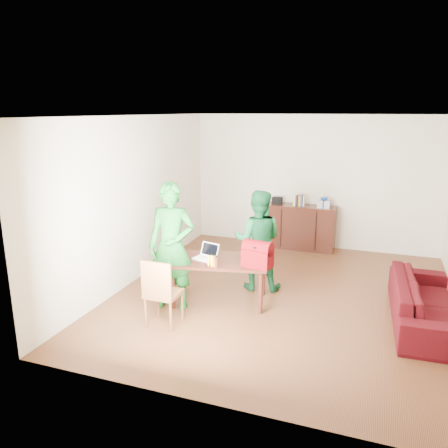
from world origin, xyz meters
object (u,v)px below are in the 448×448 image
at_px(person_far, 258,240).
at_px(sofa, 425,302).
at_px(chair, 164,305).
at_px(person_near, 172,246).
at_px(red_bag, 257,256).
at_px(laptop, 204,256).
at_px(table, 219,264).
at_px(bottle, 216,262).

bearing_deg(person_far, sofa, 161.57).
distance_m(chair, person_far, 1.90).
height_order(person_near, person_far, person_near).
height_order(chair, red_bag, red_bag).
distance_m(person_far, laptop, 0.97).
bearing_deg(person_far, table, 52.30).
relative_size(table, sofa, 0.76).
bearing_deg(chair, person_near, 103.38).
height_order(person_near, sofa, person_near).
height_order(table, red_bag, red_bag).
distance_m(person_near, laptop, 0.53).
xyz_separation_m(table, chair, (-0.45, -0.92, -0.31)).
distance_m(person_far, bottle, 1.08).
relative_size(bottle, red_bag, 0.43).
xyz_separation_m(laptop, red_bag, (0.82, -0.05, 0.11)).
distance_m(table, laptop, 0.25).
bearing_deg(laptop, person_far, 67.12).
relative_size(person_near, bottle, 10.58).
bearing_deg(laptop, bottle, -28.39).
distance_m(laptop, red_bag, 0.83).
xyz_separation_m(bottle, sofa, (2.75, 0.61, -0.45)).
bearing_deg(red_bag, laptop, -172.59).
xyz_separation_m(person_near, person_far, (0.97, 1.07, -0.12)).
distance_m(person_near, sofa, 3.52).
height_order(person_near, laptop, person_near).
xyz_separation_m(person_near, red_bag, (1.18, 0.26, -0.10)).
relative_size(person_far, bottle, 9.20).
distance_m(person_far, red_bag, 0.83).
xyz_separation_m(person_far, laptop, (-0.60, -0.75, -0.09)).
height_order(laptop, bottle, laptop).
distance_m(person_near, person_far, 1.45).
relative_size(laptop, red_bag, 0.86).
height_order(person_near, red_bag, person_near).
height_order(chair, bottle, chair).
relative_size(person_near, person_far, 1.15).
relative_size(chair, bottle, 5.39).
bearing_deg(person_near, sofa, 1.09).
height_order(laptop, sofa, laptop).
relative_size(person_far, red_bag, 3.96).
height_order(person_far, red_bag, person_far).
bearing_deg(person_far, laptop, 42.75).
bearing_deg(red_bag, table, -179.27).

